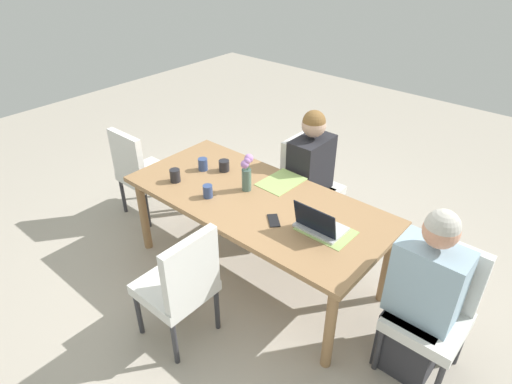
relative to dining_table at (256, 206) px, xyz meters
name	(u,v)px	position (x,y,z in m)	size (l,w,h in m)	color
ground_plane	(256,270)	(0.00, 0.00, -0.65)	(10.00, 10.00, 0.00)	#B2A899
dining_table	(256,206)	(0.00, 0.00, 0.00)	(2.03, 0.93, 0.72)	#9E754C
chair_near_left_near	(307,180)	(0.07, -0.78, -0.15)	(0.44, 0.44, 0.90)	silver
person_near_left_near	(310,183)	(0.00, -0.72, -0.12)	(0.36, 0.40, 1.19)	#2D2D33
chair_head_left_left_mid	(435,304)	(-1.38, -0.06, -0.15)	(0.44, 0.44, 0.90)	silver
person_head_left_left_mid	(421,303)	(-1.32, 0.01, -0.12)	(0.40, 0.36, 1.19)	#2D2D33
chair_far_left_far	(181,282)	(-0.07, 0.82, -0.15)	(0.44, 0.44, 0.90)	silver
chair_head_right_right_near	(140,170)	(1.36, 0.08, -0.15)	(0.44, 0.44, 0.90)	silver
flower_vase	(247,171)	(0.13, -0.04, 0.24)	(0.08, 0.11, 0.30)	#4C6B60
placemat_near_left_near	(281,182)	(0.00, -0.31, 0.08)	(0.36, 0.26, 0.00)	#9EBC66
placemat_head_left_left_mid	(326,231)	(-0.62, 0.01, 0.08)	(0.36, 0.26, 0.00)	#9EBC66
laptop_head_left_left_mid	(319,225)	(-0.58, 0.03, 0.12)	(0.32, 0.22, 0.21)	silver
coffee_mug_near_left	(208,191)	(0.28, 0.22, 0.12)	(0.07, 0.07, 0.10)	#33477A
coffee_mug_near_right	(175,175)	(0.64, 0.23, 0.13)	(0.08, 0.08, 0.10)	#232328
coffee_mug_centre_left	(224,166)	(0.47, -0.14, 0.12)	(0.09, 0.09, 0.09)	#232328
coffee_mug_centre_right	(203,164)	(0.61, -0.04, 0.13)	(0.08, 0.08, 0.10)	#33477A
phone_black	(274,221)	(-0.29, 0.15, 0.08)	(0.15, 0.07, 0.01)	black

